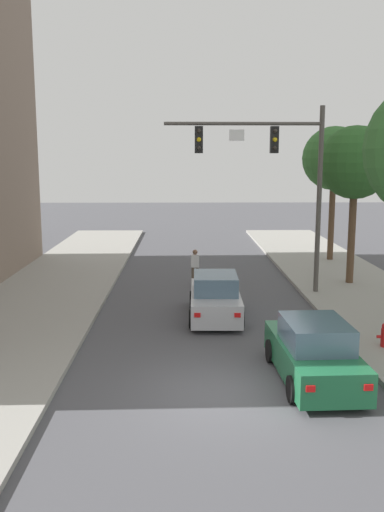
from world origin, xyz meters
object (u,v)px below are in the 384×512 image
at_px(traffic_signal_mast, 276,165).
at_px(street_tree_third, 334,159).
at_px(street_tree_second, 355,163).
at_px(car_following_green, 314,353).
at_px(pedestrian_crossing_road, 195,266).
at_px(car_lead_silver, 215,298).

distance_m(traffic_signal_mast, street_tree_third, 8.62).
bearing_deg(traffic_signal_mast, street_tree_second, 24.27).
relative_size(car_following_green, pedestrian_crossing_road, 2.62).
bearing_deg(street_tree_third, car_lead_silver, -122.84).
distance_m(traffic_signal_mast, street_tree_second, 4.05).
bearing_deg(pedestrian_crossing_road, traffic_signal_mast, -28.19).
distance_m(car_following_green, street_tree_third, 17.83).
bearing_deg(street_tree_second, car_lead_silver, -141.72).
distance_m(car_lead_silver, car_following_green, 6.12).
bearing_deg(car_following_green, car_lead_silver, 110.64).
distance_m(car_lead_silver, pedestrian_crossing_road, 5.05).
xyz_separation_m(car_lead_silver, street_tree_third, (6.94, 10.75, 4.86)).
height_order(car_lead_silver, car_following_green, same).
relative_size(traffic_signal_mast, car_lead_silver, 1.75).
distance_m(street_tree_second, street_tree_third, 5.82).
bearing_deg(street_tree_second, pedestrian_crossing_road, 179.57).
distance_m(pedestrian_crossing_road, street_tree_third, 10.56).
relative_size(car_lead_silver, street_tree_third, 0.60).
bearing_deg(street_tree_third, traffic_signal_mast, -120.21).
bearing_deg(car_following_green, traffic_signal_mast, 87.21).
height_order(car_lead_silver, street_tree_second, street_tree_second).
distance_m(car_lead_silver, street_tree_second, 9.27).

